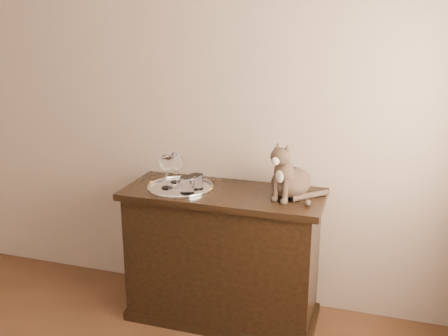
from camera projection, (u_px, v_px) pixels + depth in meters
The scene contains 9 objects.
wall_back at pixel (151, 96), 3.29m from camera, with size 4.00×0.10×2.70m, color #C0A790.
sideboard at pixel (223, 256), 3.09m from camera, with size 1.20×0.50×0.85m, color black, non-canonical shape.
tray at pixel (181, 188), 3.02m from camera, with size 0.40×0.40×0.01m, color silver.
wine_glass_a at pixel (175, 167), 3.09m from camera, with size 0.07×0.07×0.19m, color white, non-canonical shape.
wine_glass_c at pixel (166, 171), 2.98m from camera, with size 0.08×0.08×0.21m, color white, non-canonical shape.
wine_glass_d at pixel (177, 170), 3.00m from camera, with size 0.08×0.08×0.21m, color white, non-canonical shape.
tumbler_a at pixel (187, 185), 2.90m from camera, with size 0.09×0.09×0.10m, color white.
tumbler_c at pixel (197, 182), 2.97m from camera, with size 0.08×0.08×0.09m, color white.
cat at pixel (292, 168), 2.84m from camera, with size 0.34×0.31×0.34m, color brown, non-canonical shape.
Camera 1 is at (1.45, -0.74, 1.82)m, focal length 40.00 mm.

